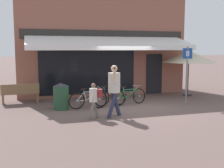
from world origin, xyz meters
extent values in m
plane|color=brown|center=(0.00, 0.00, 0.00)|extent=(160.00, 160.00, 0.00)
cube|color=#8E5647|center=(-0.33, 4.57, 2.58)|extent=(8.70, 3.00, 5.17)
cube|color=black|center=(-1.29, 3.06, 1.25)|extent=(4.79, 0.04, 2.20)
cube|color=black|center=(2.28, 3.06, 1.05)|extent=(0.90, 0.04, 2.10)
cube|color=#282623|center=(-0.33, 3.05, 3.07)|extent=(8.27, 0.06, 0.44)
cube|color=white|center=(-0.33, 2.16, 2.74)|extent=(7.83, 1.84, 0.50)
cube|color=white|center=(-0.33, 1.24, 2.42)|extent=(7.83, 0.03, 0.20)
cylinder|color=#47494F|center=(-0.90, 0.68, 0.55)|extent=(2.56, 0.04, 0.04)
cylinder|color=#47494F|center=(-2.12, 0.68, 0.28)|extent=(0.04, 0.04, 0.55)
cylinder|color=#47494F|center=(0.33, 0.68, 0.28)|extent=(0.04, 0.04, 0.55)
torus|color=black|center=(-1.26, 0.51, 0.34)|extent=(0.70, 0.26, 0.69)
cylinder|color=#9E9EA3|center=(-1.26, 0.51, 0.34)|extent=(0.08, 0.08, 0.08)
torus|color=black|center=(-2.34, 0.29, 0.34)|extent=(0.70, 0.26, 0.69)
cylinder|color=#9E9EA3|center=(-2.34, 0.29, 0.34)|extent=(0.08, 0.08, 0.08)
cylinder|color=#BCB7B2|center=(-1.67, 0.40, 0.49)|extent=(0.61, 0.11, 0.37)
cylinder|color=#BCB7B2|center=(-1.70, 0.37, 0.67)|extent=(0.67, 0.17, 0.05)
cylinder|color=#BCB7B2|center=(-2.00, 0.34, 0.50)|extent=(0.12, 0.11, 0.36)
cylinder|color=#BCB7B2|center=(-2.15, 0.33, 0.33)|extent=(0.39, 0.11, 0.05)
cylinder|color=#BCB7B2|center=(-2.19, 0.30, 0.51)|extent=(0.33, 0.05, 0.36)
cylinder|color=#BCB7B2|center=(-1.32, 0.47, 0.50)|extent=(0.16, 0.11, 0.33)
cylinder|color=#9E9EA3|center=(-2.05, 0.30, 0.73)|extent=(0.06, 0.05, 0.11)
cube|color=black|center=(-2.06, 0.29, 0.80)|extent=(0.26, 0.15, 0.06)
cylinder|color=#9E9EA3|center=(-1.37, 0.43, 0.73)|extent=(0.03, 0.05, 0.14)
cylinder|color=#9E9EA3|center=(-1.37, 0.43, 0.80)|extent=(0.13, 0.51, 0.09)
torus|color=black|center=(-0.43, 0.70, 0.36)|extent=(0.73, 0.41, 0.73)
cylinder|color=#9E9EA3|center=(-0.43, 0.70, 0.36)|extent=(0.09, 0.09, 0.08)
torus|color=black|center=(-1.42, 0.28, 0.36)|extent=(0.73, 0.41, 0.73)
cylinder|color=#9E9EA3|center=(-1.42, 0.28, 0.36)|extent=(0.09, 0.09, 0.08)
cylinder|color=black|center=(-0.81, 0.56, 0.52)|extent=(0.55, 0.31, 0.39)
cylinder|color=black|center=(-0.86, 0.57, 0.71)|extent=(0.62, 0.29, 0.05)
cylinder|color=black|center=(-1.12, 0.43, 0.53)|extent=(0.13, 0.05, 0.38)
cylinder|color=black|center=(-1.24, 0.35, 0.35)|extent=(0.36, 0.18, 0.05)
cylinder|color=black|center=(-1.29, 0.36, 0.54)|extent=(0.29, 0.20, 0.38)
cylinder|color=black|center=(-0.49, 0.70, 0.53)|extent=(0.16, 0.04, 0.35)
cylinder|color=#9E9EA3|center=(-1.18, 0.44, 0.77)|extent=(0.06, 0.02, 0.11)
cube|color=black|center=(-1.20, 0.44, 0.84)|extent=(0.26, 0.19, 0.06)
cylinder|color=#9E9EA3|center=(-0.56, 0.70, 0.77)|extent=(0.04, 0.05, 0.14)
cylinder|color=#9E9EA3|center=(-0.56, 0.71, 0.84)|extent=(0.23, 0.49, 0.09)
torus|color=black|center=(0.49, 0.74, 0.33)|extent=(0.67, 0.29, 0.67)
cylinder|color=#9E9EA3|center=(0.49, 0.74, 0.33)|extent=(0.09, 0.08, 0.08)
torus|color=black|center=(-0.58, 0.43, 0.33)|extent=(0.67, 0.29, 0.67)
cylinder|color=#9E9EA3|center=(-0.58, 0.43, 0.33)|extent=(0.09, 0.08, 0.08)
cylinder|color=#23703D|center=(0.08, 0.64, 0.48)|extent=(0.59, 0.23, 0.36)
cylinder|color=#23703D|center=(0.04, 0.64, 0.65)|extent=(0.66, 0.22, 0.05)
cylinder|color=#23703D|center=(-0.25, 0.54, 0.49)|extent=(0.13, 0.05, 0.35)
cylinder|color=#23703D|center=(-0.39, 0.49, 0.32)|extent=(0.38, 0.14, 0.05)
cylinder|color=#23703D|center=(-0.43, 0.49, 0.50)|extent=(0.32, 0.15, 0.35)
cylinder|color=#23703D|center=(0.42, 0.73, 0.49)|extent=(0.16, 0.04, 0.32)
cylinder|color=#9E9EA3|center=(-0.31, 0.55, 0.71)|extent=(0.06, 0.03, 0.11)
cube|color=black|center=(-0.32, 0.55, 0.78)|extent=(0.26, 0.17, 0.06)
cylinder|color=#9E9EA3|center=(0.36, 0.74, 0.71)|extent=(0.04, 0.04, 0.14)
cylinder|color=#9E9EA3|center=(0.36, 0.75, 0.78)|extent=(0.17, 0.51, 0.07)
cylinder|color=#282D47|center=(-1.40, -1.42, 0.44)|extent=(0.39, 0.17, 0.91)
cylinder|color=#282D47|center=(-1.17, -1.17, 0.44)|extent=(0.39, 0.17, 0.91)
cylinder|color=beige|center=(-1.28, -1.29, 1.21)|extent=(0.45, 0.45, 0.69)
sphere|color=tan|center=(-1.28, -1.29, 1.71)|extent=(0.23, 0.23, 0.23)
cylinder|color=beige|center=(-1.21, -1.04, 1.21)|extent=(0.33, 0.22, 0.62)
cylinder|color=beige|center=(-1.32, -1.55, 1.37)|extent=(0.26, 0.24, 0.31)
cylinder|color=tan|center=(-1.36, -1.54, 1.47)|extent=(0.17, 0.23, 0.47)
cube|color=black|center=(-1.34, -1.48, 1.69)|extent=(0.03, 0.07, 0.14)
cylinder|color=slate|center=(-2.11, -1.38, 0.29)|extent=(0.26, 0.09, 0.61)
cylinder|color=slate|center=(-1.94, -1.23, 0.29)|extent=(0.26, 0.09, 0.61)
cylinder|color=beige|center=(-2.03, -1.30, 0.81)|extent=(0.28, 0.28, 0.46)
sphere|color=brown|center=(-2.03, -1.30, 1.14)|extent=(0.15, 0.15, 0.15)
cylinder|color=beige|center=(-1.96, -1.14, 0.81)|extent=(0.22, 0.13, 0.41)
cylinder|color=beige|center=(-2.10, -1.46, 0.81)|extent=(0.22, 0.13, 0.41)
cube|color=maroon|center=(-1.82, -1.31, 0.87)|extent=(0.14, 0.24, 0.28)
cylinder|color=#23472D|center=(-2.93, 0.50, 0.46)|extent=(0.61, 0.61, 0.93)
cone|color=#33353A|center=(-2.93, 0.50, 0.99)|extent=(0.62, 0.62, 0.12)
cylinder|color=slate|center=(2.30, -0.10, 1.23)|extent=(0.07, 0.07, 2.47)
cube|color=#14429E|center=(2.30, -0.11, 2.19)|extent=(0.44, 0.02, 0.44)
cube|color=white|center=(2.30, -0.13, 2.19)|extent=(0.14, 0.01, 0.22)
cylinder|color=#4C3D2D|center=(3.67, 1.97, 1.12)|extent=(0.05, 0.05, 2.24)
cone|color=beige|center=(3.67, 1.97, 1.99)|extent=(2.65, 2.65, 0.60)
cylinder|color=#262628|center=(3.67, 1.97, 0.03)|extent=(0.44, 0.44, 0.06)
cube|color=brown|center=(-4.50, 2.29, 0.45)|extent=(1.62, 0.53, 0.06)
cube|color=brown|center=(-4.49, 2.10, 0.67)|extent=(1.60, 0.14, 0.40)
cube|color=brown|center=(-5.22, 2.25, 0.23)|extent=(0.10, 0.36, 0.45)
cube|color=brown|center=(-3.78, 2.32, 0.23)|extent=(0.10, 0.36, 0.45)
camera|label=1|loc=(-4.14, -10.53, 2.39)|focal=45.00mm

